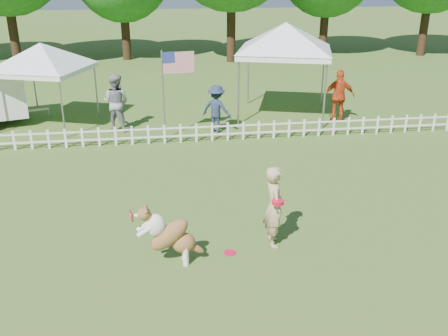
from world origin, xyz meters
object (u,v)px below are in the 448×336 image
Objects in this scene: dog at (171,235)px; spectator_a at (116,102)px; spectator_b at (216,109)px; frisbee_on_turf at (230,253)px; canopy_tent_right at (284,71)px; flag_pole at (163,96)px; canopy_tent_left at (46,86)px; spectator_c at (339,96)px; handler at (274,206)px.

dog is 0.64× the size of spectator_a.
spectator_a is 1.20× the size of spectator_b.
frisbee_on_turf is (1.13, 0.20, -0.60)m from dog.
spectator_b is at bearing -130.42° from canopy_tent_right.
canopy_tent_right is at bearing -146.47° from spectator_a.
dog is at bearing -101.24° from flag_pole.
canopy_tent_right is 2.07× the size of spectator_b.
dog is 8.04m from spectator_b.
flag_pole is at bearing 98.20° from frisbee_on_turf.
frisbee_on_turf is 0.12× the size of spectator_a.
canopy_tent_left is at bearing -162.06° from canopy_tent_right.
canopy_tent_left is (-3.82, 9.41, 0.77)m from dog.
frisbee_on_turf is 0.13× the size of spectator_c.
handler is at bearing 124.09° from spectator_b.
dog is at bearing -98.21° from canopy_tent_right.
frisbee_on_turf is at bearing -92.83° from canopy_tent_right.
spectator_c is at bearing 14.09° from canopy_tent_left.
spectator_b is (-2.68, -1.70, -0.85)m from canopy_tent_right.
canopy_tent_left reaches higher than handler.
canopy_tent_left is 8.34m from canopy_tent_right.
frisbee_on_turf is at bearing 131.03° from spectator_a.
spectator_a reaches higher than dog.
flag_pole is at bearing -136.03° from canopy_tent_right.
canopy_tent_left reaches higher than dog.
dog is 0.44× the size of canopy_tent_left.
dog is 5.26× the size of frisbee_on_turf.
spectator_a is (-1.56, 1.20, -0.45)m from flag_pole.
handler is at bearing 9.66° from dog.
spectator_c is at bearing -0.38° from flag_pole.
flag_pole reaches higher than handler.
spectator_a reaches higher than frisbee_on_turf.
frisbee_on_turf is at bearing 117.23° from spectator_b.
dog is 10.46m from spectator_c.
handler is 1.25m from frisbee_on_turf.
flag_pole is (0.10, 7.30, 0.79)m from dog.
dog is (-2.03, -0.44, -0.22)m from handler.
frisbee_on_turf is 0.07× the size of canopy_tent_right.
canopy_tent_left is 2.57m from spectator_a.
flag_pole is at bearing 49.47° from spectator_b.
spectator_b is (3.28, -0.68, -0.16)m from spectator_a.
handler is 7.38m from spectator_b.
spectator_b is 4.45m from spectator_c.
canopy_tent_left is 0.84× the size of canopy_tent_right.
spectator_b is 0.85× the size of spectator_c.
canopy_tent_right is 1.72× the size of spectator_a.
frisbee_on_turf is at bearing 103.98° from handler.
spectator_b is at bearing 6.53° from flag_pole.
spectator_c reaches higher than spectator_b.
spectator_b is at bearing 84.71° from frisbee_on_turf.
spectator_a is 1.02× the size of spectator_c.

